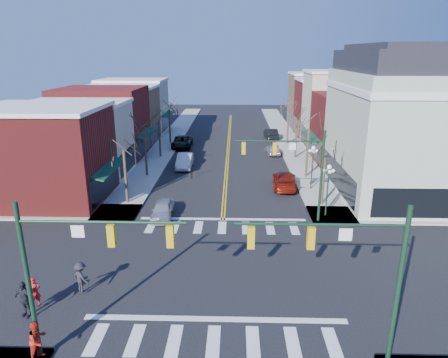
# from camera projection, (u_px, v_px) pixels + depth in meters

# --- Properties ---
(ground) EXTENTS (160.00, 160.00, 0.00)m
(ground) POSITION_uv_depth(u_px,v_px,m) (219.00, 271.00, 24.09)
(ground) COLOR black
(ground) RESTS_ON ground
(sidewalk_left) EXTENTS (3.50, 70.00, 0.15)m
(sidewalk_left) POSITION_uv_depth(u_px,v_px,m) (146.00, 173.00, 43.35)
(sidewalk_left) COLOR #9E9B93
(sidewalk_left) RESTS_ON ground
(sidewalk_right) EXTENTS (3.50, 70.00, 0.15)m
(sidewalk_right) POSITION_uv_depth(u_px,v_px,m) (307.00, 174.00, 42.89)
(sidewalk_right) COLOR #9E9B93
(sidewalk_right) RESTS_ON ground
(bldg_left_brick_a) EXTENTS (10.00, 8.50, 8.00)m
(bldg_left_brick_a) POSITION_uv_depth(u_px,v_px,m) (45.00, 156.00, 34.48)
(bldg_left_brick_a) COLOR maroon
(bldg_left_brick_a) RESTS_ON ground
(bldg_left_stucco_a) EXTENTS (10.00, 7.00, 7.50)m
(bldg_left_stucco_a) POSITION_uv_depth(u_px,v_px,m) (79.00, 140.00, 41.94)
(bldg_left_stucco_a) COLOR #BBB49A
(bldg_left_stucco_a) RESTS_ON ground
(bldg_left_brick_b) EXTENTS (10.00, 9.00, 8.50)m
(bldg_left_brick_b) POSITION_uv_depth(u_px,v_px,m) (103.00, 123.00, 49.40)
(bldg_left_brick_b) COLOR maroon
(bldg_left_brick_b) RESTS_ON ground
(bldg_left_tan) EXTENTS (10.00, 7.50, 7.80)m
(bldg_left_tan) POSITION_uv_depth(u_px,v_px,m) (121.00, 116.00, 57.37)
(bldg_left_tan) COLOR #8F6E4F
(bldg_left_tan) RESTS_ON ground
(bldg_left_stucco_b) EXTENTS (10.00, 8.00, 8.20)m
(bldg_left_stucco_b) POSITION_uv_depth(u_px,v_px,m) (134.00, 107.00, 64.69)
(bldg_left_stucco_b) COLOR #BBB49A
(bldg_left_stucco_b) RESTS_ON ground
(bldg_right_brick_a) EXTENTS (10.00, 8.50, 8.00)m
(bldg_right_brick_a) POSITION_uv_depth(u_px,v_px,m) (359.00, 129.00, 47.00)
(bldg_right_brick_a) COLOR maroon
(bldg_right_brick_a) RESTS_ON ground
(bldg_right_stucco) EXTENTS (10.00, 7.00, 10.00)m
(bldg_right_stucco) POSITION_uv_depth(u_px,v_px,m) (343.00, 111.00, 54.08)
(bldg_right_stucco) COLOR #BBB49A
(bldg_right_stucco) RESTS_ON ground
(bldg_right_brick_b) EXTENTS (10.00, 8.00, 8.50)m
(bldg_right_brick_b) POSITION_uv_depth(u_px,v_px,m) (330.00, 109.00, 61.45)
(bldg_right_brick_b) COLOR maroon
(bldg_right_brick_b) RESTS_ON ground
(bldg_right_tan) EXTENTS (10.00, 8.00, 9.00)m
(bldg_right_tan) POSITION_uv_depth(u_px,v_px,m) (319.00, 101.00, 68.99)
(bldg_right_tan) COLOR #8F6E4F
(bldg_right_tan) RESTS_ON ground
(victorian_corner) EXTENTS (12.25, 14.25, 13.30)m
(victorian_corner) POSITION_uv_depth(u_px,v_px,m) (410.00, 122.00, 35.45)
(victorian_corner) COLOR #AFBAA1
(victorian_corner) RESTS_ON ground
(traffic_mast_near_left) EXTENTS (6.60, 0.28, 7.20)m
(traffic_mast_near_left) POSITION_uv_depth(u_px,v_px,m) (71.00, 261.00, 15.76)
(traffic_mast_near_left) COLOR #14331E
(traffic_mast_near_left) RESTS_ON ground
(traffic_mast_near_right) EXTENTS (6.60, 0.28, 7.20)m
(traffic_mast_near_right) POSITION_uv_depth(u_px,v_px,m) (353.00, 265.00, 15.47)
(traffic_mast_near_right) COLOR #14331E
(traffic_mast_near_right) RESTS_ON ground
(traffic_mast_far_right) EXTENTS (6.60, 0.28, 7.20)m
(traffic_mast_far_right) POSITION_uv_depth(u_px,v_px,m) (297.00, 164.00, 29.57)
(traffic_mast_far_right) COLOR #14331E
(traffic_mast_far_right) RESTS_ON ground
(lamppost_corner) EXTENTS (0.36, 0.36, 4.33)m
(lamppost_corner) POSITION_uv_depth(u_px,v_px,m) (328.00, 182.00, 31.07)
(lamppost_corner) COLOR #14331E
(lamppost_corner) RESTS_ON ground
(lamppost_midblock) EXTENTS (0.36, 0.36, 4.33)m
(lamppost_midblock) POSITION_uv_depth(u_px,v_px,m) (313.00, 160.00, 37.26)
(lamppost_midblock) COLOR #14331E
(lamppost_midblock) RESTS_ON ground
(tree_left_a) EXTENTS (0.24, 0.24, 4.76)m
(tree_left_a) POSITION_uv_depth(u_px,v_px,m) (126.00, 177.00, 34.07)
(tree_left_a) COLOR #382B21
(tree_left_a) RESTS_ON ground
(tree_left_b) EXTENTS (0.24, 0.24, 5.04)m
(tree_left_b) POSITION_uv_depth(u_px,v_px,m) (146.00, 153.00, 41.65)
(tree_left_b) COLOR #382B21
(tree_left_b) RESTS_ON ground
(tree_left_c) EXTENTS (0.24, 0.24, 4.55)m
(tree_left_c) POSITION_uv_depth(u_px,v_px,m) (160.00, 140.00, 49.34)
(tree_left_c) COLOR #382B21
(tree_left_c) RESTS_ON ground
(tree_left_d) EXTENTS (0.24, 0.24, 4.90)m
(tree_left_d) POSITION_uv_depth(u_px,v_px,m) (170.00, 127.00, 56.91)
(tree_left_d) COLOR #382B21
(tree_left_d) RESTS_ON ground
(tree_right_a) EXTENTS (0.24, 0.24, 4.62)m
(tree_right_a) POSITION_uv_depth(u_px,v_px,m) (323.00, 180.00, 33.65)
(tree_right_a) COLOR #382B21
(tree_right_a) RESTS_ON ground
(tree_right_b) EXTENTS (0.24, 0.24, 5.18)m
(tree_right_b) POSITION_uv_depth(u_px,v_px,m) (307.00, 154.00, 41.18)
(tree_right_b) COLOR #382B21
(tree_right_b) RESTS_ON ground
(tree_right_c) EXTENTS (0.24, 0.24, 4.83)m
(tree_right_c) POSITION_uv_depth(u_px,v_px,m) (296.00, 139.00, 48.86)
(tree_right_c) COLOR #382B21
(tree_right_c) RESTS_ON ground
(tree_right_d) EXTENTS (0.24, 0.24, 4.97)m
(tree_right_d) POSITION_uv_depth(u_px,v_px,m) (288.00, 127.00, 56.45)
(tree_right_d) COLOR #382B21
(tree_right_d) RESTS_ON ground
(car_left_near) EXTENTS (1.77, 4.06, 1.36)m
(car_left_near) POSITION_uv_depth(u_px,v_px,m) (162.00, 210.00, 31.63)
(car_left_near) COLOR silver
(car_left_near) RESTS_ON ground
(car_left_mid) EXTENTS (1.73, 4.76, 1.56)m
(car_left_mid) POSITION_uv_depth(u_px,v_px,m) (185.00, 161.00, 45.40)
(car_left_mid) COLOR silver
(car_left_mid) RESTS_ON ground
(car_left_far) EXTENTS (2.62, 5.58, 1.54)m
(car_left_far) POSITION_uv_depth(u_px,v_px,m) (182.00, 142.00, 55.08)
(car_left_far) COLOR black
(car_left_far) RESTS_ON ground
(car_right_near) EXTENTS (2.55, 5.56, 1.57)m
(car_right_near) POSITION_uv_depth(u_px,v_px,m) (284.00, 180.00, 38.60)
(car_right_near) COLOR maroon
(car_right_near) RESTS_ON ground
(car_right_mid) EXTENTS (1.96, 4.06, 1.33)m
(car_right_mid) POSITION_uv_depth(u_px,v_px,m) (273.00, 149.00, 51.33)
(car_right_mid) COLOR silver
(car_right_mid) RESTS_ON ground
(car_right_far) EXTENTS (2.02, 4.85, 1.56)m
(car_right_far) POSITION_uv_depth(u_px,v_px,m) (271.00, 134.00, 60.57)
(car_right_far) COLOR black
(car_right_far) RESTS_ON ground
(pedestrian_red_a) EXTENTS (0.68, 0.57, 1.59)m
(pedestrian_red_a) POSITION_uv_depth(u_px,v_px,m) (35.00, 292.00, 20.27)
(pedestrian_red_a) COLOR red
(pedestrian_red_a) RESTS_ON sidewalk_left
(pedestrian_red_b) EXTENTS (0.93, 1.05, 1.81)m
(pedestrian_red_b) POSITION_uv_depth(u_px,v_px,m) (38.00, 340.00, 16.72)
(pedestrian_red_b) COLOR #B62013
(pedestrian_red_b) RESTS_ON sidewalk_left
(pedestrian_dark_a) EXTENTS (1.20, 0.78, 1.91)m
(pedestrian_dark_a) POSITION_uv_depth(u_px,v_px,m) (24.00, 299.00, 19.45)
(pedestrian_dark_a) COLOR black
(pedestrian_dark_a) RESTS_ON sidewalk_left
(pedestrian_dark_b) EXTENTS (1.28, 1.14, 1.72)m
(pedestrian_dark_b) POSITION_uv_depth(u_px,v_px,m) (81.00, 277.00, 21.51)
(pedestrian_dark_b) COLOR black
(pedestrian_dark_b) RESTS_ON sidewalk_left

